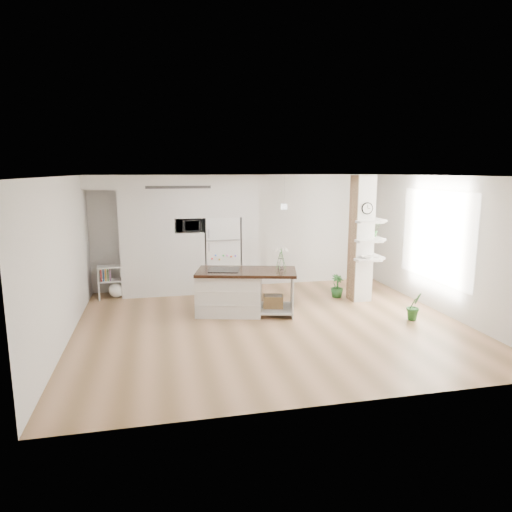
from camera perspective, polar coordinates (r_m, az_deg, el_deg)
The scene contains 14 objects.
floor at distance 8.50m, azimuth 1.90°, elevation -8.55°, with size 7.00×6.00×0.01m, color tan.
room at distance 8.08m, azimuth 1.98°, elevation 3.97°, with size 7.04×6.04×2.72m.
cabinet_wall at distance 10.54m, azimuth -9.34°, elevation 3.47°, with size 4.00×0.71×2.70m.
refrigerator at distance 10.74m, azimuth -4.32°, elevation 0.31°, with size 0.78×0.69×1.75m.
column at distance 10.03m, azimuth 13.62°, elevation 2.06°, with size 0.69×0.90×2.70m.
window at distance 9.84m, azimuth 21.56°, elevation 2.34°, with size 2.40×2.40×0.00m, color white.
pendant_light at distance 8.77m, azimuth 12.63°, elevation 5.98°, with size 0.12×0.12×0.10m, color white.
kitchen_island at distance 9.04m, azimuth -2.59°, elevation -4.35°, with size 2.10×1.37×1.44m.
bookshelf at distance 10.62m, azimuth -17.34°, elevation -3.35°, with size 0.65×0.42×0.73m.
floor_plant_a at distance 9.18m, azimuth 19.16°, elevation -5.94°, with size 0.30×0.24×0.54m, color #29672A.
floor_plant_b at distance 10.36m, azimuth 10.08°, elevation -3.72°, with size 0.28×0.28×0.51m, color #29672A.
microwave at distance 10.50m, azimuth -8.39°, elevation 3.83°, with size 0.54×0.37×0.30m, color #2D2D2D.
shelf_plant at distance 10.27m, azimuth 14.52°, elevation 3.19°, with size 0.27×0.23×0.30m, color #29672A.
decor_bowl at distance 9.85m, azimuth 13.70°, elevation -0.16°, with size 0.22×0.22×0.05m, color white.
Camera 1 is at (-1.99, -7.78, 2.79)m, focal length 32.00 mm.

